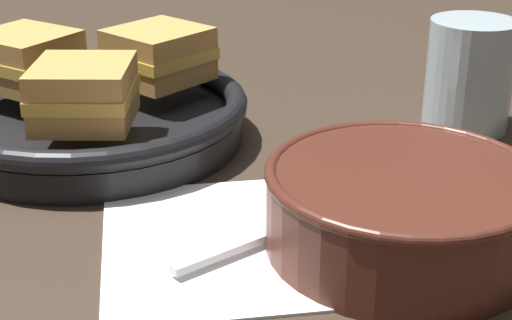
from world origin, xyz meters
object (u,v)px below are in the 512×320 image
object	(u,v)px
soup_bowl	(402,204)
skillet	(95,117)
sandwich_near_right	(84,93)
spoon	(312,218)
drinking_glass	(469,75)
sandwich_far_left	(159,55)
sandwich_near_left	(26,59)

from	to	relation	value
soup_bowl	skillet	size ratio (longest dim) A/B	0.67
skillet	sandwich_near_right	bearing A→B (deg)	-98.42
spoon	drinking_glass	size ratio (longest dim) A/B	1.57
spoon	sandwich_far_left	size ratio (longest dim) A/B	1.45
skillet	sandwich_near_right	world-z (taller)	sandwich_near_right
sandwich_far_left	drinking_glass	size ratio (longest dim) A/B	1.08
skillet	sandwich_near_left	size ratio (longest dim) A/B	2.44
skillet	sandwich_far_left	size ratio (longest dim) A/B	2.48
sandwich_near_right	sandwich_far_left	size ratio (longest dim) A/B	0.90
sandwich_near_left	sandwich_far_left	bearing A→B (deg)	-8.42
skillet	sandwich_far_left	xyz separation A→B (m)	(0.06, 0.02, 0.04)
sandwich_near_left	drinking_glass	bearing A→B (deg)	-14.26
spoon	skillet	bearing A→B (deg)	100.52
spoon	drinking_glass	bearing A→B (deg)	14.13
soup_bowl	sandwich_near_right	world-z (taller)	sandwich_near_right
spoon	sandwich_near_left	distance (m)	0.30
soup_bowl	spoon	distance (m)	0.07
sandwich_near_right	sandwich_far_left	xyz separation A→B (m)	(0.07, 0.09, 0.00)
sandwich_far_left	sandwich_near_left	bearing A→B (deg)	171.58
sandwich_near_left	sandwich_far_left	xyz separation A→B (m)	(0.11, -0.02, 0.00)
sandwich_near_right	sandwich_near_left	bearing A→B (deg)	111.58
skillet	spoon	bearing A→B (deg)	-57.04
skillet	sandwich_far_left	distance (m)	0.08
soup_bowl	skillet	bearing A→B (deg)	125.80
drinking_glass	sandwich_near_right	bearing A→B (deg)	-178.16
skillet	sandwich_near_left	world-z (taller)	sandwich_near_left
sandwich_near_left	sandwich_near_right	xyz separation A→B (m)	(0.04, -0.11, 0.00)
spoon	drinking_glass	world-z (taller)	drinking_glass
soup_bowl	skillet	xyz separation A→B (m)	(-0.17, 0.24, -0.01)
soup_bowl	spoon	world-z (taller)	soup_bowl
soup_bowl	drinking_glass	world-z (taller)	drinking_glass
drinking_glass	spoon	bearing A→B (deg)	-143.43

